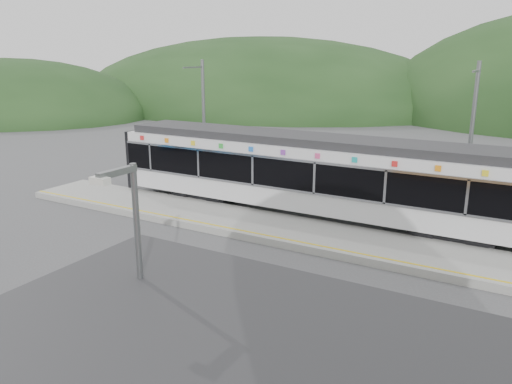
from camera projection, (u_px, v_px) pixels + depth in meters
The scene contains 8 objects.
ground at pixel (226, 256), 18.51m from camera, with size 120.00×120.00×0.00m, color #4C4C4F.
hills at pixel (427, 241), 19.98m from camera, with size 146.00×149.00×26.00m.
platform at pixel (268, 227), 21.23m from camera, with size 26.00×3.20×0.30m, color #9E9E99.
yellow_line at pixel (253, 233), 20.10m from camera, with size 26.00×0.10×0.01m, color yellow.
train at pixel (318, 173), 22.48m from camera, with size 20.44×3.01×3.74m.
catenary_mast_west at pixel (204, 121), 28.07m from camera, with size 0.18×1.80×7.00m.
catenary_mast_east at pixel (470, 141), 21.38m from camera, with size 0.18×1.80×7.00m.
lamp_post at pixel (136, 272), 9.58m from camera, with size 0.35×0.95×5.28m.
Camera 1 is at (9.51, -14.41, 7.17)m, focal length 35.00 mm.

